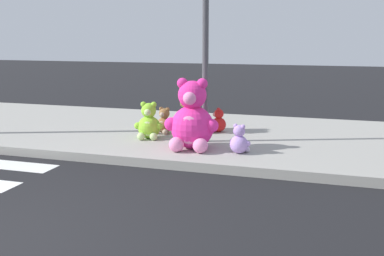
{
  "coord_description": "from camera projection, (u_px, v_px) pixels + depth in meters",
  "views": [
    {
      "loc": [
        3.09,
        -3.24,
        2.0
      ],
      "look_at": [
        1.0,
        3.6,
        0.55
      ],
      "focal_mm": 42.14,
      "sensor_mm": 36.0,
      "label": 1
    }
  ],
  "objects": [
    {
      "name": "sidewalk",
      "position": [
        168.0,
        133.0,
        9.18
      ],
      "size": [
        28.0,
        4.4,
        0.15
      ],
      "primitive_type": "cube",
      "color": "#9E9B93",
      "rests_on": "ground_plane"
    },
    {
      "name": "sign_pole",
      "position": [
        205.0,
        46.0,
        7.79
      ],
      "size": [
        0.56,
        0.11,
        3.2
      ],
      "color": "#4C4C51",
      "rests_on": "sidewalk"
    },
    {
      "name": "plush_pink_large",
      "position": [
        192.0,
        121.0,
        7.5
      ],
      "size": [
        0.91,
        0.81,
        1.19
      ],
      "color": "#F22D93",
      "rests_on": "sidewalk"
    },
    {
      "name": "plush_red",
      "position": [
        218.0,
        122.0,
        8.9
      ],
      "size": [
        0.34,
        0.35,
        0.47
      ],
      "color": "red",
      "rests_on": "sidewalk"
    },
    {
      "name": "plush_lime",
      "position": [
        149.0,
        124.0,
        8.3
      ],
      "size": [
        0.52,
        0.48,
        0.69
      ],
      "color": "#8CD133",
      "rests_on": "sidewalk"
    },
    {
      "name": "plush_yellow",
      "position": [
        188.0,
        116.0,
        9.06
      ],
      "size": [
        0.51,
        0.55,
        0.73
      ],
      "color": "yellow",
      "rests_on": "sidewalk"
    },
    {
      "name": "plush_lavender",
      "position": [
        239.0,
        141.0,
        7.27
      ],
      "size": [
        0.36,
        0.34,
        0.48
      ],
      "color": "#B28CD8",
      "rests_on": "sidewalk"
    },
    {
      "name": "plush_brown",
      "position": [
        164.0,
        123.0,
        8.76
      ],
      "size": [
        0.4,
        0.36,
        0.52
      ],
      "color": "olive",
      "rests_on": "sidewalk"
    }
  ]
}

